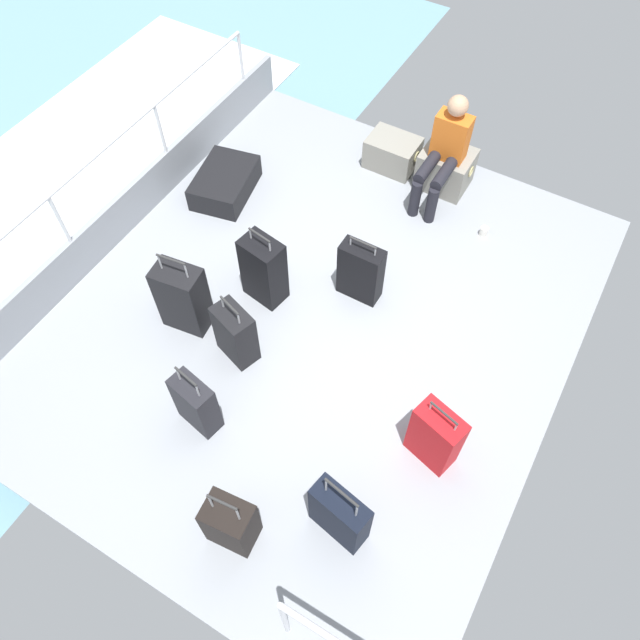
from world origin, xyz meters
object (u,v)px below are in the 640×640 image
passenger_seated (444,150)px  suitcase_5 (435,436)px  suitcase_2 (340,515)px  suitcase_6 (235,334)px  suitcase_1 (183,298)px  cargo_crate_0 (392,153)px  suitcase_8 (264,270)px  cargo_crate_1 (445,169)px  suitcase_4 (196,404)px  suitcase_0 (361,272)px  suitcase_3 (225,183)px  paper_cup (484,231)px  suitcase_7 (231,523)px

passenger_seated → suitcase_5: size_ratio=1.53×
suitcase_2 → suitcase_6: suitcase_2 is taller
suitcase_5 → suitcase_1: bearing=178.6°
cargo_crate_0 → suitcase_8: (-0.23, -2.16, 0.18)m
cargo_crate_1 → suitcase_4: size_ratio=0.75×
cargo_crate_1 → suitcase_6: 2.92m
cargo_crate_0 → passenger_seated: (0.61, -0.17, 0.42)m
suitcase_1 → suitcase_0: bearing=41.8°
cargo_crate_0 → suitcase_4: bearing=-89.8°
suitcase_2 → suitcase_4: size_ratio=1.06×
suitcase_2 → suitcase_5: (0.34, 0.87, 0.02)m
suitcase_3 → paper_cup: bearing=17.3°
suitcase_8 → cargo_crate_1: bearing=69.1°
suitcase_4 → paper_cup: size_ratio=7.38×
suitcase_8 → suitcase_6: bearing=-78.0°
cargo_crate_0 → suitcase_1: size_ratio=0.65×
suitcase_2 → passenger_seated: bearing=102.9°
suitcase_6 → paper_cup: 2.74m
cargo_crate_1 → suitcase_7: 4.15m
cargo_crate_1 → paper_cup: size_ratio=5.54×
suitcase_4 → suitcase_8: 1.37m
passenger_seated → suitcase_3: size_ratio=1.33×
suitcase_8 → suitcase_1: bearing=-125.7°
suitcase_3 → suitcase_4: 2.63m
suitcase_1 → suitcase_3: 1.67m
suitcase_2 → suitcase_3: bearing=138.2°
passenger_seated → suitcase_5: passenger_seated is taller
cargo_crate_1 → suitcase_2: 3.80m
suitcase_3 → suitcase_7: 3.56m
suitcase_4 → suitcase_8: size_ratio=0.90×
suitcase_6 → paper_cup: size_ratio=7.16×
suitcase_1 → suitcase_4: (0.68, -0.74, -0.07)m
suitcase_0 → suitcase_8: size_ratio=0.87×
suitcase_2 → suitcase_8: bearing=136.8°
suitcase_7 → paper_cup: (0.48, 3.68, -0.21)m
cargo_crate_1 → paper_cup: 0.81m
passenger_seated → suitcase_7: 3.98m
suitcase_6 → suitcase_3: bearing=128.3°
suitcase_5 → suitcase_7: size_ratio=0.99×
passenger_seated → suitcase_2: 3.63m
suitcase_0 → cargo_crate_0: bearing=106.8°
cargo_crate_0 → suitcase_0: (0.52, -1.71, 0.14)m
suitcase_0 → suitcase_7: size_ratio=0.97×
passenger_seated → suitcase_0: 1.57m
suitcase_0 → suitcase_4: suitcase_4 is taller
cargo_crate_0 → suitcase_7: (0.77, -4.13, 0.09)m
cargo_crate_0 → paper_cup: cargo_crate_0 is taller
suitcase_7 → suitcase_3: bearing=126.1°
suitcase_1 → suitcase_4: suitcase_1 is taller
suitcase_0 → suitcase_7: (0.26, -2.42, -0.05)m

